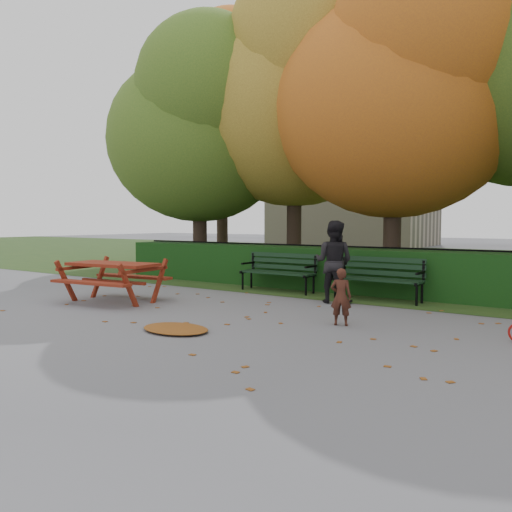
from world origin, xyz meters
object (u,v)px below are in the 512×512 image
Objects in this scene: tree_c at (405,87)px; tree_f at (225,115)px; child at (341,297)px; bench_right at (379,275)px; adult at (334,262)px; bench_left at (279,269)px; picnic_table at (113,271)px; tree_a at (202,125)px; tree_b at (301,90)px.

tree_f is at bearing 157.65° from tree_c.
tree_c is at bearing -100.27° from child.
adult is at bearing -128.97° from bench_right.
child reaches higher than bench_left.
tree_c is 4.44× the size of bench_left.
child is 2.21m from adult.
bench_right is 5.42m from picnic_table.
tree_a is 4.16× the size of bench_right.
bench_left is at bearing -25.76° from tree_a.
bench_right is (8.23, -5.54, -5.17)m from tree_f.
child is at bearing -82.55° from tree_c.
tree_f reaches higher than child.
tree_b reaches higher than tree_a.
picnic_table is at bearing -69.34° from tree_a.
adult is at bearing 25.45° from picnic_table.
bench_right is at bearing -83.30° from tree_c.
tree_c is at bearing 45.74° from picnic_table.
tree_c reaches higher than picnic_table.
tree_b is 5.32m from tree_f.
tree_c is 8.02m from picnic_table.
tree_c is at bearing 96.70° from bench_right.
bench_right is 2.00× the size of child.
tree_b is at bearing 75.14° from picnic_table.
bench_left reaches higher than picnic_table.
adult is at bearing -53.02° from tree_b.
tree_b is 4.34× the size of picnic_table.
bench_left is at bearing 180.00° from bench_right.
tree_a is 9.07m from child.
adult is (7.58, -6.34, -4.87)m from tree_f.
child is at bearing -43.78° from tree_f.
adult is (-1.03, 1.92, 0.37)m from child.
adult reaches higher than picnic_table.
tree_a is at bearing 103.40° from picnic_table.
tree_b is 6.65m from adult.
bench_right is (6.29, -1.88, -4.00)m from tree_a.
picnic_table is 4.44m from adult.
adult is (1.75, -0.80, 0.30)m from bench_left.
tree_b is 6.76m from bench_right.
tree_f is 9.56m from bench_left.
adult is at bearing -24.57° from bench_left.
tree_a is at bearing -52.30° from child.
tree_f is 5.10× the size of bench_left.
bench_left is (-2.13, -2.26, -4.30)m from tree_c.
bench_right is at bearing -99.65° from child.
tree_c reaches higher than tree_a.
picnic_table is (-1.98, -3.20, 0.10)m from bench_left.
adult is at bearing -79.45° from child.
bench_right is at bearing 28.88° from picnic_table.
tree_a is 6.04m from tree_c.
tree_c is at bearing -22.35° from tree_f.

